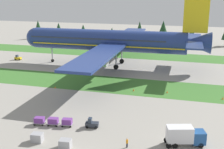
{
  "coord_description": "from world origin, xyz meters",
  "views": [
    {
      "loc": [
        15.33,
        -38.82,
        26.14
      ],
      "look_at": [
        -5.86,
        36.43,
        4.0
      ],
      "focal_mm": 47.02,
      "sensor_mm": 36.0,
      "label": 1
    }
  ],
  "objects_px": {
    "ground_crew_marshaller": "(127,142)",
    "taxiway_marker_2": "(134,90)",
    "taxiway_marker_1": "(223,98)",
    "baggage_tug": "(92,124)",
    "uld_container_0": "(65,144)",
    "pushback_tractor": "(18,58)",
    "taxiway_marker_0": "(55,87)",
    "catering_truck": "(185,135)",
    "taxiway_marker_3": "(167,92)",
    "uld_container_1": "(37,137)",
    "cargo_dolly_third": "(39,120)",
    "cargo_dolly_second": "(53,121)",
    "airliner": "(112,41)",
    "cargo_dolly_lead": "(67,122)"
  },
  "relations": [
    {
      "from": "ground_crew_marshaller",
      "to": "taxiway_marker_2",
      "type": "relative_size",
      "value": 2.59
    },
    {
      "from": "ground_crew_marshaller",
      "to": "taxiway_marker_1",
      "type": "relative_size",
      "value": 2.78
    },
    {
      "from": "baggage_tug",
      "to": "uld_container_0",
      "type": "height_order",
      "value": "baggage_tug"
    },
    {
      "from": "pushback_tractor",
      "to": "taxiway_marker_0",
      "type": "relative_size",
      "value": 4.77
    },
    {
      "from": "uld_container_0",
      "to": "taxiway_marker_2",
      "type": "relative_size",
      "value": 2.98
    },
    {
      "from": "ground_crew_marshaller",
      "to": "catering_truck",
      "type": "bearing_deg",
      "value": -55.48
    },
    {
      "from": "catering_truck",
      "to": "ground_crew_marshaller",
      "type": "xyz_separation_m",
      "value": [
        -9.53,
        -3.5,
        -1.01
      ]
    },
    {
      "from": "taxiway_marker_2",
      "to": "taxiway_marker_3",
      "type": "xyz_separation_m",
      "value": [
        8.98,
        0.84,
        -0.03
      ]
    },
    {
      "from": "uld_container_1",
      "to": "taxiway_marker_0",
      "type": "height_order",
      "value": "uld_container_1"
    },
    {
      "from": "cargo_dolly_third",
      "to": "uld_container_0",
      "type": "xyz_separation_m",
      "value": [
        8.97,
        -7.14,
        -0.14
      ]
    },
    {
      "from": "cargo_dolly_third",
      "to": "uld_container_1",
      "type": "bearing_deg",
      "value": 17.32
    },
    {
      "from": "cargo_dolly_second",
      "to": "ground_crew_marshaller",
      "type": "height_order",
      "value": "ground_crew_marshaller"
    },
    {
      "from": "baggage_tug",
      "to": "catering_truck",
      "type": "distance_m",
      "value": 18.26
    },
    {
      "from": "airliner",
      "to": "taxiway_marker_0",
      "type": "distance_m",
      "value": 31.73
    },
    {
      "from": "uld_container_0",
      "to": "taxiway_marker_1",
      "type": "height_order",
      "value": "uld_container_0"
    },
    {
      "from": "cargo_dolly_second",
      "to": "taxiway_marker_0",
      "type": "height_order",
      "value": "cargo_dolly_second"
    },
    {
      "from": "cargo_dolly_second",
      "to": "pushback_tractor",
      "type": "bearing_deg",
      "value": -149.66
    },
    {
      "from": "airliner",
      "to": "uld_container_1",
      "type": "distance_m",
      "value": 58.47
    },
    {
      "from": "taxiway_marker_1",
      "to": "cargo_dolly_third",
      "type": "bearing_deg",
      "value": -145.52
    },
    {
      "from": "cargo_dolly_lead",
      "to": "pushback_tractor",
      "type": "xyz_separation_m",
      "value": [
        -43.52,
        49.72,
        -0.1
      ]
    },
    {
      "from": "ground_crew_marshaller",
      "to": "taxiway_marker_3",
      "type": "bearing_deg",
      "value": 7.04
    },
    {
      "from": "airliner",
      "to": "taxiway_marker_1",
      "type": "bearing_deg",
      "value": -126.54
    },
    {
      "from": "taxiway_marker_1",
      "to": "cargo_dolly_second",
      "type": "bearing_deg",
      "value": -143.82
    },
    {
      "from": "baggage_tug",
      "to": "pushback_tractor",
      "type": "distance_m",
      "value": 68.9
    },
    {
      "from": "taxiway_marker_3",
      "to": "ground_crew_marshaller",
      "type": "bearing_deg",
      "value": -97.34
    },
    {
      "from": "taxiway_marker_0",
      "to": "taxiway_marker_1",
      "type": "height_order",
      "value": "taxiway_marker_1"
    },
    {
      "from": "uld_container_1",
      "to": "taxiway_marker_2",
      "type": "relative_size",
      "value": 2.98
    },
    {
      "from": "cargo_dolly_lead",
      "to": "cargo_dolly_third",
      "type": "distance_m",
      "value": 5.8
    },
    {
      "from": "airliner",
      "to": "cargo_dolly_third",
      "type": "distance_m",
      "value": 52.02
    },
    {
      "from": "airliner",
      "to": "taxiway_marker_1",
      "type": "distance_m",
      "value": 45.37
    },
    {
      "from": "baggage_tug",
      "to": "airliner",
      "type": "bearing_deg",
      "value": -177.6
    },
    {
      "from": "airliner",
      "to": "taxiway_marker_1",
      "type": "relative_size",
      "value": 132.84
    },
    {
      "from": "cargo_dolly_lead",
      "to": "taxiway_marker_2",
      "type": "distance_m",
      "value": 26.36
    },
    {
      "from": "uld_container_1",
      "to": "taxiway_marker_2",
      "type": "distance_m",
      "value": 34.14
    },
    {
      "from": "taxiway_marker_3",
      "to": "uld_container_1",
      "type": "bearing_deg",
      "value": -121.2
    },
    {
      "from": "taxiway_marker_1",
      "to": "taxiway_marker_3",
      "type": "xyz_separation_m",
      "value": [
        -13.97,
        1.12,
        -0.01
      ]
    },
    {
      "from": "cargo_dolly_second",
      "to": "uld_container_0",
      "type": "height_order",
      "value": "uld_container_0"
    },
    {
      "from": "cargo_dolly_second",
      "to": "uld_container_1",
      "type": "xyz_separation_m",
      "value": [
        0.29,
        -6.91,
        -0.12
      ]
    },
    {
      "from": "cargo_dolly_lead",
      "to": "cargo_dolly_second",
      "type": "relative_size",
      "value": 1.0
    },
    {
      "from": "taxiway_marker_0",
      "to": "taxiway_marker_3",
      "type": "xyz_separation_m",
      "value": [
        30.69,
        4.54,
        0.03
      ]
    },
    {
      "from": "cargo_dolly_second",
      "to": "taxiway_marker_3",
      "type": "distance_m",
      "value": 33.2
    },
    {
      "from": "cargo_dolly_third",
      "to": "taxiway_marker_1",
      "type": "bearing_deg",
      "value": 115.79
    },
    {
      "from": "ground_crew_marshaller",
      "to": "taxiway_marker_0",
      "type": "bearing_deg",
      "value": 59.9
    },
    {
      "from": "ground_crew_marshaller",
      "to": "taxiway_marker_0",
      "type": "height_order",
      "value": "ground_crew_marshaller"
    },
    {
      "from": "airliner",
      "to": "ground_crew_marshaller",
      "type": "height_order",
      "value": "airliner"
    },
    {
      "from": "uld_container_1",
      "to": "taxiway_marker_0",
      "type": "bearing_deg",
      "value": 110.39
    },
    {
      "from": "taxiway_marker_0",
      "to": "taxiway_marker_1",
      "type": "bearing_deg",
      "value": 4.38
    },
    {
      "from": "pushback_tractor",
      "to": "taxiway_marker_3",
      "type": "height_order",
      "value": "pushback_tractor"
    },
    {
      "from": "taxiway_marker_3",
      "to": "taxiway_marker_1",
      "type": "bearing_deg",
      "value": -4.58
    },
    {
      "from": "uld_container_0",
      "to": "uld_container_1",
      "type": "height_order",
      "value": "uld_container_1"
    }
  ]
}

